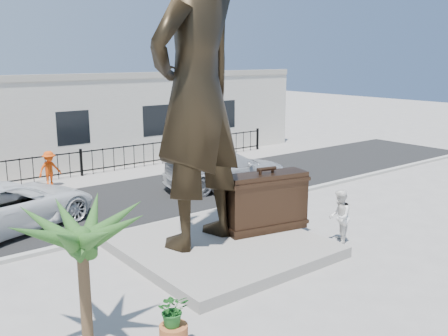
# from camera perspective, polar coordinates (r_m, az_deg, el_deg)

# --- Properties ---
(ground) EXTENTS (100.00, 100.00, 0.00)m
(ground) POSITION_cam_1_polar(r_m,az_deg,el_deg) (13.82, 5.21, -10.80)
(ground) COLOR #9E9991
(ground) RESTS_ON ground
(street) EXTENTS (40.00, 7.00, 0.01)m
(street) POSITION_cam_1_polar(r_m,az_deg,el_deg) (20.04, -10.65, -3.45)
(street) COLOR black
(street) RESTS_ON ground
(curb) EXTENTS (40.00, 0.25, 0.12)m
(curb) POSITION_cam_1_polar(r_m,az_deg,el_deg) (17.12, -5.19, -5.88)
(curb) COLOR #A5A399
(curb) RESTS_ON ground
(far_sidewalk) EXTENTS (40.00, 2.50, 0.02)m
(far_sidewalk) POSITION_cam_1_polar(r_m,az_deg,el_deg) (23.56, -15.17, -1.24)
(far_sidewalk) COLOR #9E9991
(far_sidewalk) RESTS_ON ground
(plinth) EXTENTS (5.20, 5.20, 0.30)m
(plinth) POSITION_cam_1_polar(r_m,az_deg,el_deg) (14.51, -0.34, -8.93)
(plinth) COLOR gray
(plinth) RESTS_ON ground
(fence) EXTENTS (22.00, 0.10, 1.20)m
(fence) POSITION_cam_1_polar(r_m,az_deg,el_deg) (24.16, -16.00, 0.48)
(fence) COLOR black
(fence) RESTS_ON ground
(building) EXTENTS (28.00, 7.00, 4.40)m
(building) POSITION_cam_1_polar(r_m,az_deg,el_deg) (27.80, -19.51, 5.13)
(building) COLOR silver
(building) RESTS_ON ground
(statue) EXTENTS (3.45, 2.67, 8.42)m
(statue) POSITION_cam_1_polar(r_m,az_deg,el_deg) (13.53, -3.17, 8.50)
(statue) COLOR black
(statue) RESTS_ON plinth
(suitcase) EXTENTS (2.63, 1.31, 1.78)m
(suitcase) POSITION_cam_1_polar(r_m,az_deg,el_deg) (15.15, 4.81, -3.88)
(suitcase) COLOR black
(suitcase) RESTS_ON plinth
(tourist) EXTENTS (1.01, 0.96, 1.64)m
(tourist) POSITION_cam_1_polar(r_m,az_deg,el_deg) (15.29, 13.06, -5.45)
(tourist) COLOR white
(tourist) RESTS_ON ground
(car_white) EXTENTS (6.26, 4.31, 1.59)m
(car_white) POSITION_cam_1_polar(r_m,az_deg,el_deg) (17.45, -23.40, -3.99)
(car_white) COLOR silver
(car_white) RESTS_ON street
(car_silver) EXTENTS (5.81, 3.41, 1.58)m
(car_silver) POSITION_cam_1_polar(r_m,az_deg,el_deg) (21.20, 0.38, -0.12)
(car_silver) COLOR #ACAEB1
(car_silver) RESTS_ON street
(worker) EXTENTS (1.09, 0.74, 1.55)m
(worker) POSITION_cam_1_polar(r_m,az_deg,el_deg) (22.49, -19.31, -0.12)
(worker) COLOR #EB490C
(worker) RESTS_ON far_sidewalk
(planter) EXTENTS (0.56, 0.56, 0.40)m
(planter) POSITION_cam_1_polar(r_m,az_deg,el_deg) (10.26, -5.77, -18.43)
(planter) COLOR #A9592C
(planter) RESTS_ON ground
(shrub) EXTENTS (0.76, 0.72, 0.67)m
(shrub) POSITION_cam_1_polar(r_m,az_deg,el_deg) (9.99, -5.84, -15.80)
(shrub) COLOR #1E5D1F
(shrub) RESTS_ON planter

